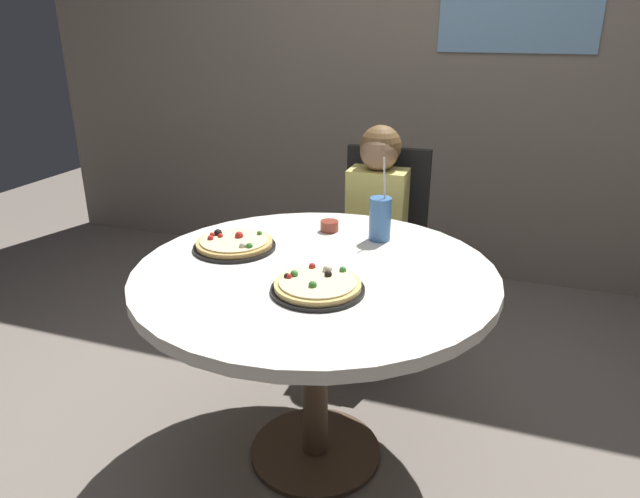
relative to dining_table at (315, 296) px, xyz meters
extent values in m
plane|color=slate|center=(0.00, 0.00, -0.65)|extent=(8.00, 8.00, 0.00)
cube|color=gray|center=(0.00, 1.92, 0.80)|extent=(5.20, 0.12, 2.90)
cylinder|color=silver|center=(0.00, 0.00, 0.08)|extent=(1.19, 1.19, 0.04)
cylinder|color=#4C3826|center=(0.00, 0.00, -0.28)|extent=(0.09, 0.09, 0.69)
cylinder|color=#4C3826|center=(0.00, 0.00, -0.64)|extent=(0.48, 0.48, 0.02)
cube|color=black|center=(0.00, 0.85, -0.22)|extent=(0.41, 0.41, 0.04)
cube|color=black|center=(0.00, 1.03, 0.04)|extent=(0.40, 0.05, 0.52)
cylinder|color=black|center=(-0.17, 0.68, -0.44)|extent=(0.04, 0.04, 0.41)
cylinder|color=black|center=(0.17, 0.68, -0.44)|extent=(0.04, 0.04, 0.41)
cylinder|color=black|center=(-0.17, 1.02, -0.44)|extent=(0.04, 0.04, 0.41)
cylinder|color=black|center=(0.17, 1.02, -0.44)|extent=(0.04, 0.04, 0.41)
cube|color=#3F4766|center=(0.00, 0.69, -0.42)|extent=(0.25, 0.32, 0.45)
cube|color=#D8CC66|center=(0.00, 0.83, 0.02)|extent=(0.26, 0.16, 0.44)
sphere|color=#997051|center=(0.00, 0.83, 0.32)|extent=(0.17, 0.17, 0.17)
sphere|color=brown|center=(0.00, 0.85, 0.34)|extent=(0.18, 0.18, 0.18)
cylinder|color=black|center=(0.07, -0.16, 0.11)|extent=(0.28, 0.28, 0.01)
cylinder|color=#D8B266|center=(0.07, -0.16, 0.12)|extent=(0.26, 0.26, 0.02)
cylinder|color=beige|center=(0.07, -0.16, 0.13)|extent=(0.23, 0.23, 0.01)
sphere|color=#387F33|center=(-0.01, -0.14, 0.14)|extent=(0.02, 0.02, 0.02)
sphere|color=#B2231E|center=(0.02, -0.07, 0.14)|extent=(0.02, 0.02, 0.02)
sphere|color=#387F33|center=(0.07, -0.20, 0.14)|extent=(0.02, 0.02, 0.02)
sphere|color=beige|center=(0.07, -0.08, 0.14)|extent=(0.03, 0.03, 0.03)
sphere|color=black|center=(-0.03, -0.16, 0.14)|extent=(0.02, 0.02, 0.02)
sphere|color=#387F33|center=(0.11, -0.06, 0.14)|extent=(0.02, 0.02, 0.02)
sphere|color=#B2231E|center=(-0.02, -0.16, 0.14)|extent=(0.02, 0.02, 0.02)
sphere|color=black|center=(0.08, -0.11, 0.14)|extent=(0.02, 0.02, 0.02)
cylinder|color=black|center=(-0.33, 0.07, 0.11)|extent=(0.29, 0.29, 0.01)
cylinder|color=tan|center=(-0.33, 0.07, 0.12)|extent=(0.27, 0.27, 0.02)
cylinder|color=beige|center=(-0.33, 0.07, 0.13)|extent=(0.24, 0.24, 0.01)
sphere|color=#387F33|center=(-0.25, 0.02, 0.14)|extent=(0.02, 0.02, 0.02)
sphere|color=beige|center=(-0.33, 0.10, 0.14)|extent=(0.02, 0.02, 0.02)
sphere|color=#B2231E|center=(-0.39, 0.08, 0.14)|extent=(0.02, 0.02, 0.02)
sphere|color=#B2231E|center=(-0.42, 0.08, 0.14)|extent=(0.02, 0.02, 0.02)
sphere|color=black|center=(-0.41, 0.10, 0.14)|extent=(0.03, 0.03, 0.03)
sphere|color=#B2231E|center=(-0.41, 0.05, 0.14)|extent=(0.02, 0.02, 0.02)
sphere|color=#387F33|center=(-0.27, 0.15, 0.14)|extent=(0.02, 0.02, 0.02)
sphere|color=#B2231E|center=(-0.32, 0.10, 0.14)|extent=(0.03, 0.03, 0.03)
sphere|color=beige|center=(-0.27, 0.02, 0.14)|extent=(0.02, 0.02, 0.02)
cylinder|color=#3F72B2|center=(0.13, 0.33, 0.18)|extent=(0.08, 0.08, 0.16)
cylinder|color=white|center=(0.14, 0.33, 0.30)|extent=(0.03, 0.03, 0.22)
cylinder|color=brown|center=(-0.07, 0.36, 0.12)|extent=(0.07, 0.07, 0.04)
camera|label=1|loc=(0.59, -1.61, 0.85)|focal=32.25mm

